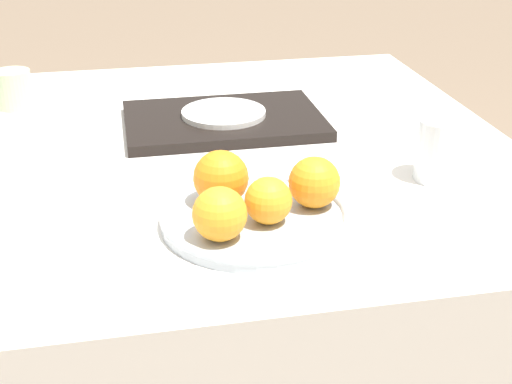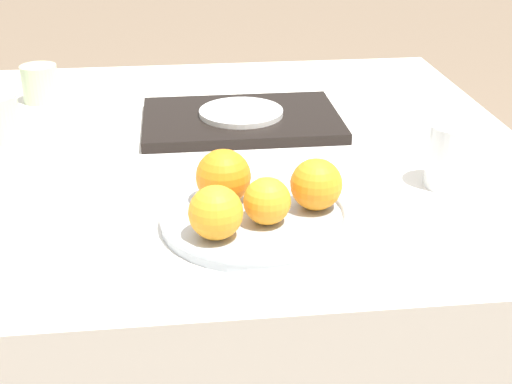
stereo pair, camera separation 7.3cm
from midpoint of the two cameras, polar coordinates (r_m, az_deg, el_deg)
name	(u,v)px [view 1 (the left image)]	position (r m, az deg, el deg)	size (l,w,h in m)	color
table	(197,325)	(1.46, -6.21, -10.58)	(1.15, 1.06, 0.77)	silver
fruit_platter	(256,217)	(0.99, -2.10, -2.08)	(0.27, 0.27, 0.02)	#B2BCC6
orange_0	(314,182)	(1.00, 2.63, 0.75)	(0.07, 0.07, 0.07)	orange
orange_1	(221,178)	(1.01, -4.89, 1.11)	(0.08, 0.08, 0.08)	orange
orange_2	(268,201)	(0.96, -1.18, -0.73)	(0.07, 0.07, 0.07)	orange
orange_3	(220,214)	(0.92, -5.21, -1.82)	(0.07, 0.07, 0.07)	orange
water_glass	(441,150)	(1.14, 12.85, 3.30)	(0.08, 0.08, 0.10)	silver
serving_tray	(224,121)	(1.36, -4.14, 5.70)	(0.37, 0.25, 0.02)	black
side_plate	(224,113)	(1.35, -4.16, 6.30)	(0.16, 0.16, 0.01)	silver
cup_1	(13,89)	(1.54, -20.15, 7.71)	(0.07, 0.07, 0.08)	#B7CC9E
napkin	(60,227)	(1.03, -17.37, -2.76)	(0.14, 0.13, 0.01)	white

